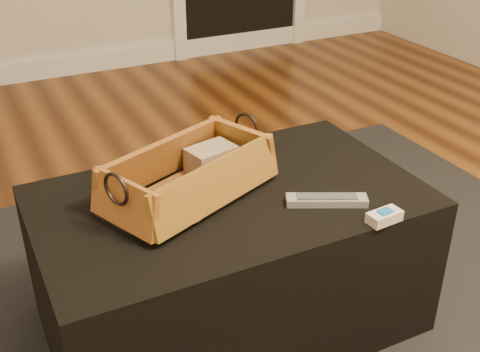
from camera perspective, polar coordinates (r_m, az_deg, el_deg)
name	(u,v)px	position (r m, az deg, el deg)	size (l,w,h in m)	color
baseboard	(49,68)	(3.88, -17.67, 9.73)	(5.00, 0.04, 0.12)	white
area_rug	(238,331)	(1.78, -0.15, -14.45)	(2.60, 2.00, 0.01)	black
ottoman	(230,260)	(1.68, -0.93, -7.99)	(1.00, 0.60, 0.42)	black
tv_remote	(188,192)	(1.52, -4.98, -1.52)	(0.24, 0.05, 0.03)	black
cloth_bundle	(211,159)	(1.63, -2.74, 1.64)	(0.13, 0.09, 0.07)	tan
wicker_basket	(189,178)	(1.53, -4.87, -0.17)	(0.51, 0.39, 0.16)	brown
game_controller	(174,218)	(1.43, -6.30, -4.03)	(0.16, 0.10, 0.05)	black
silver_remote	(327,200)	(1.53, 8.23, -2.26)	(0.20, 0.13, 0.02)	#93969A
cream_gadget	(384,217)	(1.49, 13.53, -3.76)	(0.09, 0.05, 0.03)	silver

